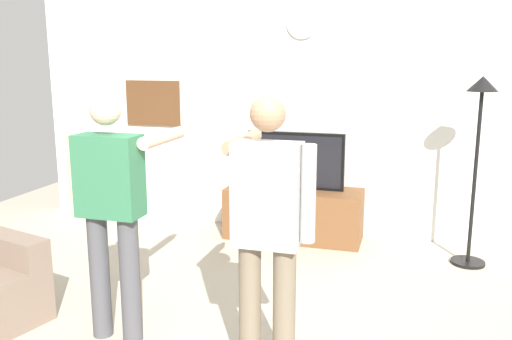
% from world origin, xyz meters
% --- Properties ---
extents(back_wall, '(6.40, 0.10, 2.70)m').
position_xyz_m(back_wall, '(0.00, 2.95, 1.35)').
color(back_wall, silver).
rests_on(back_wall, ground_plane).
extents(tv_stand, '(1.48, 0.57, 0.56)m').
position_xyz_m(tv_stand, '(0.03, 2.60, 0.28)').
color(tv_stand, brown).
rests_on(tv_stand, ground_plane).
extents(television, '(1.07, 0.07, 0.62)m').
position_xyz_m(television, '(0.03, 2.65, 0.87)').
color(television, black).
rests_on(television, tv_stand).
extents(wall_clock, '(0.34, 0.03, 0.34)m').
position_xyz_m(wall_clock, '(0.03, 2.89, 2.33)').
color(wall_clock, white).
extents(framed_picture, '(0.70, 0.04, 0.54)m').
position_xyz_m(framed_picture, '(-1.78, 2.90, 1.43)').
color(framed_picture, brown).
extents(floor_lamp, '(0.32, 0.32, 1.80)m').
position_xyz_m(floor_lamp, '(1.83, 2.32, 1.29)').
color(floor_lamp, black).
rests_on(floor_lamp, ground_plane).
extents(person_standing_nearer_lamp, '(0.62, 0.78, 1.73)m').
position_xyz_m(person_standing_nearer_lamp, '(-0.71, 0.13, 0.99)').
color(person_standing_nearer_lamp, '#4C4C51').
rests_on(person_standing_nearer_lamp, ground_plane).
extents(person_standing_nearer_couch, '(0.58, 0.78, 1.76)m').
position_xyz_m(person_standing_nearer_couch, '(0.44, -0.02, 0.99)').
color(person_standing_nearer_couch, '#7A6B56').
rests_on(person_standing_nearer_couch, ground_plane).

